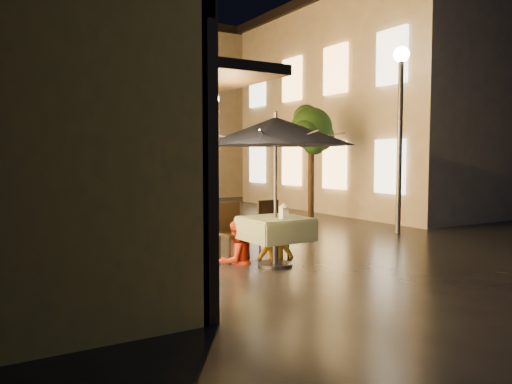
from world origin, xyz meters
TOP-DOWN VIEW (x-y plane):
  - ground at (0.00, 0.00)m, footprint 90.00×90.00m
  - east_building_near at (7.49, 6.50)m, footprint 7.30×9.30m
  - east_building_far at (7.49, 18.00)m, footprint 7.30×10.30m
  - street_tree at (2.41, 4.51)m, footprint 1.43×1.20m
  - streetlamp_near at (3.00, 2.00)m, footprint 0.36×0.36m
  - streetlamp_far at (3.00, 14.00)m, footprint 0.36×0.36m
  - cafe_table at (-1.32, 0.57)m, footprint 0.99×0.99m
  - patio_umbrella at (-1.32, 0.57)m, footprint 2.50×2.50m
  - cafe_chair_left at (-1.72, 1.30)m, footprint 0.42×0.42m
  - cafe_chair_right at (-0.92, 1.30)m, footprint 0.42×0.42m
  - table_lantern at (-1.32, 0.33)m, footprint 0.16×0.16m
  - person_orange at (-1.77, 1.07)m, footprint 0.74×0.62m
  - person_yellow at (-0.99, 1.10)m, footprint 0.97×0.69m
  - bicycle_0 at (-2.84, 3.21)m, footprint 1.75×0.96m
  - bicycle_1 at (-2.67, 4.65)m, footprint 1.64×0.75m
  - bicycle_2 at (-2.79, 5.73)m, footprint 1.65×0.58m
  - bicycle_3 at (-2.51, 6.00)m, footprint 1.90×0.80m
  - bicycle_4 at (-2.23, 7.14)m, footprint 1.92×1.29m
  - bicycle_5 at (-2.71, 7.90)m, footprint 1.76×1.12m
  - bicycle_6 at (-2.60, 9.70)m, footprint 1.71×0.97m

SIDE VIEW (x-z plane):
  - ground at x=0.00m, z-range 0.00..0.00m
  - bicycle_6 at x=-2.60m, z-range 0.00..0.85m
  - bicycle_2 at x=-2.79m, z-range 0.00..0.87m
  - bicycle_0 at x=-2.84m, z-range 0.00..0.87m
  - bicycle_4 at x=-2.23m, z-range 0.00..0.95m
  - bicycle_1 at x=-2.67m, z-range 0.00..0.95m
  - bicycle_5 at x=-2.71m, z-range 0.00..1.03m
  - cafe_chair_left at x=-1.72m, z-range 0.05..1.03m
  - cafe_chair_right at x=-0.92m, z-range 0.05..1.03m
  - bicycle_3 at x=-2.51m, z-range 0.00..1.11m
  - cafe_table at x=-1.32m, z-range 0.20..0.98m
  - person_yellow at x=-0.99m, z-range 0.00..1.35m
  - person_orange at x=-1.77m, z-range 0.00..1.36m
  - table_lantern at x=-1.32m, z-range 0.79..1.04m
  - patio_umbrella at x=-1.32m, z-range 0.92..3.38m
  - street_tree at x=2.41m, z-range 0.85..4.00m
  - streetlamp_near at x=3.00m, z-range 0.80..5.03m
  - streetlamp_far at x=3.00m, z-range 0.80..5.03m
  - east_building_near at x=7.49m, z-range 0.01..6.81m
  - east_building_far at x=7.49m, z-range 0.01..7.31m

